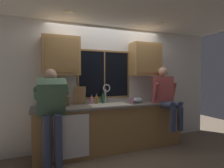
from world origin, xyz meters
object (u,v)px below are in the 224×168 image
at_px(soap_dispenser, 132,101).
at_px(person_standing, 52,108).
at_px(cutting_board, 80,96).
at_px(person_sitting_on_counter, 166,94).
at_px(bottle_green_glass, 92,100).
at_px(knife_block, 66,101).
at_px(mixing_bowl, 137,100).
at_px(bottle_amber_small, 103,98).
at_px(bottle_tall_clear, 97,100).

bearing_deg(soap_dispenser, person_standing, -172.83).
bearing_deg(soap_dispenser, cutting_board, 159.79).
xyz_separation_m(person_sitting_on_counter, bottle_green_glass, (-1.48, 0.45, -0.10)).
distance_m(knife_block, cutting_board, 0.34).
relative_size(person_sitting_on_counter, mixing_bowl, 5.35).
xyz_separation_m(soap_dispenser, bottle_amber_small, (-0.49, 0.35, 0.03)).
height_order(knife_block, bottle_green_glass, knife_block).
bearing_deg(mixing_bowl, person_standing, -169.01).
relative_size(person_standing, soap_dispenser, 8.73).
relative_size(cutting_board, mixing_bowl, 1.56).
xyz_separation_m(mixing_bowl, soap_dispenser, (-0.21, -0.15, 0.02)).
bearing_deg(knife_block, bottle_green_glass, 11.65).
height_order(person_sitting_on_counter, cutting_board, person_sitting_on_counter).
distance_m(mixing_bowl, bottle_green_glass, 0.97).
distance_m(mixing_bowl, bottle_tall_clear, 0.86).
xyz_separation_m(mixing_bowl, bottle_amber_small, (-0.70, 0.20, 0.05)).
height_order(mixing_bowl, bottle_tall_clear, bottle_tall_clear).
bearing_deg(knife_block, bottle_amber_small, 9.55).
xyz_separation_m(knife_block, bottle_amber_small, (0.79, 0.13, -0.01)).
bearing_deg(mixing_bowl, cutting_board, 169.86).
xyz_separation_m(knife_block, cutting_board, (0.30, 0.14, 0.07)).
xyz_separation_m(person_sitting_on_counter, bottle_amber_small, (-1.23, 0.47, -0.08)).
height_order(person_sitting_on_counter, mixing_bowl, person_sitting_on_counter).
bearing_deg(cutting_board, soap_dispenser, -20.21).
height_order(knife_block, bottle_amber_small, knife_block).
relative_size(bottle_green_glass, bottle_amber_small, 0.80).
relative_size(bottle_tall_clear, bottle_amber_small, 0.87).
bearing_deg(mixing_bowl, bottle_amber_small, 163.83).
distance_m(cutting_board, bottle_tall_clear, 0.35).
distance_m(cutting_board, mixing_bowl, 1.21).
bearing_deg(bottle_green_glass, cutting_board, 172.25).
bearing_deg(bottle_tall_clear, bottle_green_glass, 178.49).
relative_size(person_standing, mixing_bowl, 6.82).
height_order(mixing_bowl, bottle_green_glass, bottle_green_glass).
height_order(mixing_bowl, soap_dispenser, soap_dispenser).
distance_m(person_sitting_on_counter, bottle_tall_clear, 1.45).
height_order(knife_block, soap_dispenser, knife_block).
height_order(bottle_green_glass, bottle_amber_small, bottle_amber_small).
bearing_deg(bottle_amber_small, person_standing, -152.93).
bearing_deg(knife_block, bottle_tall_clear, 9.56).
height_order(person_sitting_on_counter, knife_block, person_sitting_on_counter).
relative_size(person_standing, bottle_amber_small, 6.48).
relative_size(person_standing, bottle_tall_clear, 7.43).
distance_m(soap_dispenser, bottle_amber_small, 0.60).
bearing_deg(bottle_green_glass, mixing_bowl, -10.73).
height_order(mixing_bowl, bottle_amber_small, bottle_amber_small).
bearing_deg(person_sitting_on_counter, person_standing, -178.19).
bearing_deg(bottle_tall_clear, mixing_bowl, -11.84).
distance_m(person_standing, cutting_board, 0.81).
distance_m(person_standing, knife_block, 0.50).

